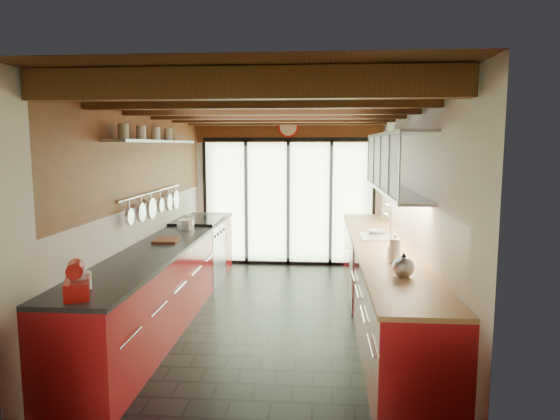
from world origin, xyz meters
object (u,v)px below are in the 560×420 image
object	(u,v)px
kettle	(404,266)
stand_mixer	(78,282)
bowl	(376,232)
paper_towel	(395,251)
soap_bottle	(392,249)

from	to	relation	value
kettle	stand_mixer	bearing A→B (deg)	-162.85
kettle	bowl	bearing A→B (deg)	90.00
paper_towel	soap_bottle	distance (m)	0.21
stand_mixer	paper_towel	xyz separation A→B (m)	(2.54, 1.29, 0.01)
paper_towel	soap_bottle	xyz separation A→B (m)	(-0.00, 0.21, -0.03)
stand_mixer	soap_bottle	distance (m)	2.95
kettle	soap_bottle	xyz separation A→B (m)	(0.00, 0.72, -0.01)
stand_mixer	soap_bottle	xyz separation A→B (m)	(2.54, 1.50, -0.02)
kettle	paper_towel	bearing A→B (deg)	90.00
soap_bottle	bowl	bearing A→B (deg)	90.00
stand_mixer	paper_towel	world-z (taller)	stand_mixer
kettle	soap_bottle	distance (m)	0.72
kettle	soap_bottle	size ratio (longest dim) A/B	1.31
kettle	paper_towel	size ratio (longest dim) A/B	0.86
kettle	paper_towel	xyz separation A→B (m)	(0.00, 0.51, 0.02)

